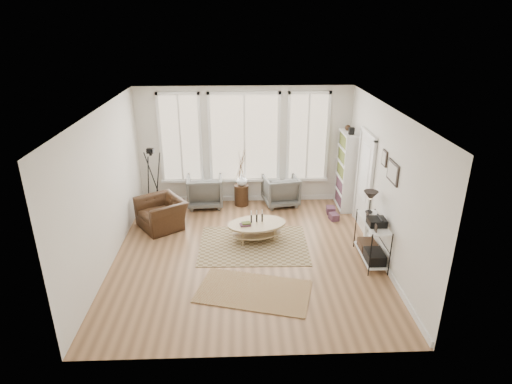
{
  "coord_description": "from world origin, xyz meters",
  "views": [
    {
      "loc": [
        -0.11,
        -7.39,
        4.4
      ],
      "look_at": [
        0.2,
        0.6,
        1.1
      ],
      "focal_mm": 30.0,
      "sensor_mm": 36.0,
      "label": 1
    }
  ],
  "objects_px": {
    "coffee_table": "(256,227)",
    "armchair_left": "(205,190)",
    "bookcase": "(346,171)",
    "armchair_right": "(280,190)",
    "accent_chair": "(162,213)",
    "low_shelf": "(372,237)",
    "side_table": "(241,178)"
  },
  "relations": [
    {
      "from": "side_table",
      "to": "coffee_table",
      "type": "bearing_deg",
      "value": -80.6
    },
    {
      "from": "bookcase",
      "to": "accent_chair",
      "type": "height_order",
      "value": "bookcase"
    },
    {
      "from": "armchair_left",
      "to": "low_shelf",
      "type": "bearing_deg",
      "value": 137.52
    },
    {
      "from": "armchair_right",
      "to": "accent_chair",
      "type": "height_order",
      "value": "armchair_right"
    },
    {
      "from": "bookcase",
      "to": "armchair_right",
      "type": "relative_size",
      "value": 2.48
    },
    {
      "from": "low_shelf",
      "to": "side_table",
      "type": "distance_m",
      "value": 3.7
    },
    {
      "from": "armchair_right",
      "to": "accent_chair",
      "type": "relative_size",
      "value": 0.82
    },
    {
      "from": "coffee_table",
      "to": "accent_chair",
      "type": "relative_size",
      "value": 1.33
    },
    {
      "from": "bookcase",
      "to": "side_table",
      "type": "xyz_separation_m",
      "value": [
        -2.53,
        0.22,
        -0.24
      ]
    },
    {
      "from": "coffee_table",
      "to": "armchair_left",
      "type": "distance_m",
      "value": 2.2
    },
    {
      "from": "armchair_left",
      "to": "accent_chair",
      "type": "distance_m",
      "value": 1.45
    },
    {
      "from": "low_shelf",
      "to": "side_table",
      "type": "bearing_deg",
      "value": 132.01
    },
    {
      "from": "bookcase",
      "to": "low_shelf",
      "type": "distance_m",
      "value": 2.56
    },
    {
      "from": "bookcase",
      "to": "low_shelf",
      "type": "height_order",
      "value": "bookcase"
    },
    {
      "from": "coffee_table",
      "to": "accent_chair",
      "type": "distance_m",
      "value": 2.21
    },
    {
      "from": "armchair_right",
      "to": "low_shelf",
      "type": "bearing_deg",
      "value": 107.58
    },
    {
      "from": "coffee_table",
      "to": "side_table",
      "type": "distance_m",
      "value": 1.9
    },
    {
      "from": "armchair_left",
      "to": "armchair_right",
      "type": "height_order",
      "value": "armchair_left"
    },
    {
      "from": "armchair_left",
      "to": "bookcase",
      "type": "bearing_deg",
      "value": 172.9
    },
    {
      "from": "accent_chair",
      "to": "armchair_left",
      "type": "bearing_deg",
      "value": 107.38
    },
    {
      "from": "low_shelf",
      "to": "coffee_table",
      "type": "relative_size",
      "value": 0.97
    },
    {
      "from": "armchair_left",
      "to": "side_table",
      "type": "xyz_separation_m",
      "value": [
        0.9,
        -0.0,
        0.31
      ]
    },
    {
      "from": "low_shelf",
      "to": "bookcase",
      "type": "bearing_deg",
      "value": 88.72
    },
    {
      "from": "side_table",
      "to": "bookcase",
      "type": "bearing_deg",
      "value": -5.08
    },
    {
      "from": "bookcase",
      "to": "armchair_right",
      "type": "xyz_separation_m",
      "value": [
        -1.55,
        0.22,
        -0.58
      ]
    },
    {
      "from": "coffee_table",
      "to": "armchair_left",
      "type": "height_order",
      "value": "armchair_left"
    },
    {
      "from": "armchair_left",
      "to": "side_table",
      "type": "height_order",
      "value": "side_table"
    },
    {
      "from": "coffee_table",
      "to": "low_shelf",
      "type": "bearing_deg",
      "value": -22.78
    },
    {
      "from": "armchair_left",
      "to": "side_table",
      "type": "relative_size",
      "value": 0.59
    },
    {
      "from": "armchair_right",
      "to": "accent_chair",
      "type": "xyz_separation_m",
      "value": [
        -2.77,
        -1.14,
        -0.05
      ]
    },
    {
      "from": "bookcase",
      "to": "coffee_table",
      "type": "relative_size",
      "value": 1.53
    },
    {
      "from": "armchair_left",
      "to": "side_table",
      "type": "distance_m",
      "value": 0.95
    }
  ]
}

